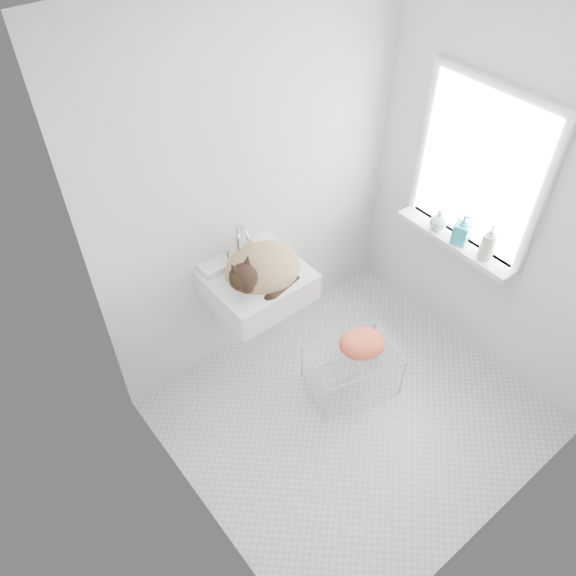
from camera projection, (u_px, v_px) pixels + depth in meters
floor at (353, 414)px, 3.76m from camera, size 2.20×2.00×0.02m
ceiling at (410, 19)px, 2.01m from camera, size 2.20×2.00×0.02m
back_wall at (256, 188)px, 3.45m from camera, size 2.20×0.02×2.50m
right_wall at (505, 197)px, 3.38m from camera, size 0.02×2.00×2.50m
left_wall at (187, 388)px, 2.40m from camera, size 0.02×2.00×2.50m
window_glass at (480, 169)px, 3.41m from camera, size 0.01×0.80×1.00m
window_frame at (479, 170)px, 3.41m from camera, size 0.04×0.90×1.10m
windowsill at (455, 241)px, 3.74m from camera, size 0.16×0.88×0.04m
sink at (257, 274)px, 3.49m from camera, size 0.60×0.52×0.24m
faucet at (239, 241)px, 3.49m from camera, size 0.22×0.15×0.22m
cat at (260, 270)px, 3.46m from camera, size 0.51×0.42×0.32m
wire_rack at (352, 370)px, 3.83m from camera, size 0.64×0.52×0.33m
towel at (362, 347)px, 3.70m from camera, size 0.37×0.33×0.13m
bottle_a at (484, 258)px, 3.59m from camera, size 0.12×0.12×0.22m
bottle_b at (458, 242)px, 3.71m from camera, size 0.12×0.13×0.22m
bottle_c at (437, 228)px, 3.81m from camera, size 0.15×0.15×0.15m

